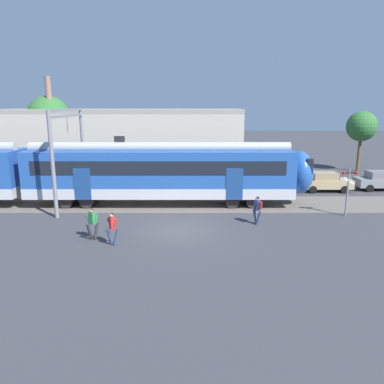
% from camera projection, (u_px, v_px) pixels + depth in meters
% --- Properties ---
extents(ground_plane, '(160.00, 160.00, 0.00)m').
position_uv_depth(ground_plane, '(179.00, 231.00, 20.67)').
color(ground_plane, '#38383D').
extents(track_bed, '(80.00, 4.40, 0.01)m').
position_uv_depth(track_bed, '(4.00, 204.00, 26.17)').
color(track_bed, '#605951').
rests_on(track_bed, ground).
extents(pedestrian_green, '(0.67, 0.54, 1.67)m').
position_uv_depth(pedestrian_green, '(93.00, 221.00, 19.13)').
color(pedestrian_green, '#28282D').
rests_on(pedestrian_green, ground).
extents(pedestrian_red, '(0.71, 0.51, 1.67)m').
position_uv_depth(pedestrian_red, '(113.00, 226.00, 18.36)').
color(pedestrian_red, navy).
rests_on(pedestrian_red, ground).
extents(pedestrian_navy, '(0.55, 0.67, 1.67)m').
position_uv_depth(pedestrian_navy, '(258.00, 208.00, 21.56)').
color(pedestrian_navy, navy).
rests_on(pedestrian_navy, ground).
extents(parked_car_tan, '(4.00, 1.76, 1.54)m').
position_uv_depth(parked_car_tan, '(325.00, 182.00, 29.90)').
color(parked_car_tan, tan).
rests_on(parked_car_tan, ground).
extents(parked_car_grey, '(4.02, 1.79, 1.54)m').
position_uv_depth(parked_car_grey, '(381.00, 180.00, 30.36)').
color(parked_car_grey, gray).
rests_on(parked_car_grey, ground).
extents(catenary_gantry, '(0.24, 6.64, 6.53)m').
position_uv_depth(catenary_gantry, '(69.00, 142.00, 25.18)').
color(catenary_gantry, gray).
rests_on(catenary_gantry, ground).
extents(crossing_signal, '(0.96, 0.22, 3.00)m').
position_uv_depth(crossing_signal, '(348.00, 185.00, 22.90)').
color(crossing_signal, gray).
rests_on(crossing_signal, ground).
extents(background_building, '(21.09, 5.00, 9.20)m').
position_uv_depth(background_building, '(123.00, 145.00, 33.71)').
color(background_building, beige).
rests_on(background_building, ground).
extents(street_tree_right, '(3.04, 3.04, 6.14)m').
position_uv_depth(street_tree_right, '(362.00, 127.00, 38.04)').
color(street_tree_right, brown).
rests_on(street_tree_right, ground).
extents(street_tree_left, '(3.82, 3.82, 7.58)m').
position_uv_depth(street_tree_left, '(49.00, 118.00, 33.88)').
color(street_tree_left, brown).
rests_on(street_tree_left, ground).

